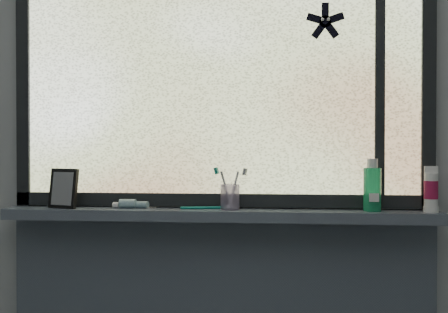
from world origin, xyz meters
name	(u,v)px	position (x,y,z in m)	size (l,w,h in m)	color
wall_back	(219,148)	(0.00, 1.30, 1.25)	(3.00, 0.01, 2.50)	#9EA3A8
windowsill	(217,215)	(0.00, 1.23, 1.00)	(1.62, 0.14, 0.04)	#495362
window_pane	(219,75)	(0.00, 1.28, 1.53)	(1.50, 0.01, 1.00)	silver
frame_bottom	(219,200)	(0.00, 1.28, 1.05)	(1.60, 0.03, 0.05)	black
frame_left	(24,77)	(-0.78, 1.28, 1.53)	(0.05, 0.03, 1.10)	black
frame_right	(428,72)	(0.78, 1.28, 1.53)	(0.05, 0.03, 1.10)	black
frame_mullion	(379,72)	(0.60, 1.28, 1.53)	(0.04, 0.03, 1.00)	black
starfish_sticker	(325,22)	(0.40, 1.27, 1.72)	(0.15, 0.02, 0.15)	black
vanity_mirror	(64,188)	(-0.59, 1.22, 1.10)	(0.12, 0.06, 0.15)	black
toothpaste_tube	(133,204)	(-0.32, 1.24, 1.04)	(0.19, 0.04, 0.03)	silver
toothbrush_cup	(230,197)	(0.05, 1.23, 1.07)	(0.07, 0.07, 0.09)	#AC97C8
toothbrush_lying	(204,207)	(-0.05, 1.24, 1.03)	(0.22, 0.02, 0.01)	#0D7D6F
mouthwash_bottle	(372,185)	(0.56, 1.22, 1.12)	(0.06, 0.06, 0.16)	#22B071
cream_tube	(431,188)	(0.77, 1.21, 1.11)	(0.05, 0.05, 0.12)	silver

